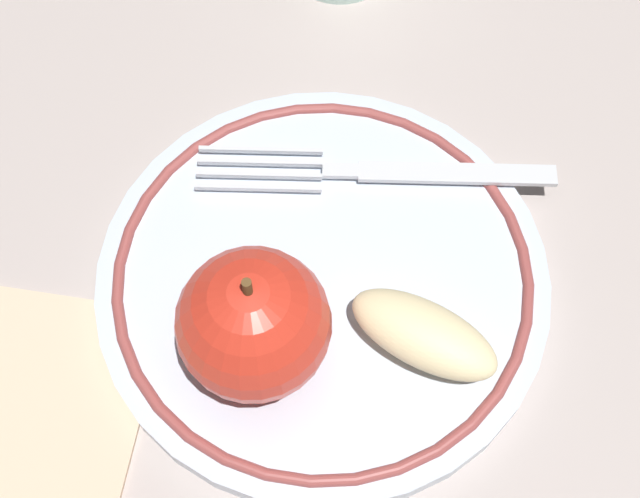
{
  "coord_description": "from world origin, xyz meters",
  "views": [
    {
      "loc": [
        -0.19,
        0.03,
        0.42
      ],
      "look_at": [
        0.0,
        0.0,
        0.04
      ],
      "focal_mm": 50.0,
      "sensor_mm": 36.0,
      "label": 1
    }
  ],
  "objects_px": {
    "plate": "(320,273)",
    "fork": "(387,172)",
    "apple_red_whole": "(254,324)",
    "apple_slice_front": "(424,334)"
  },
  "relations": [
    {
      "from": "plate",
      "to": "apple_red_whole",
      "type": "distance_m",
      "value": 0.07
    },
    {
      "from": "apple_slice_front",
      "to": "plate",
      "type": "bearing_deg",
      "value": 169.17
    },
    {
      "from": "apple_red_whole",
      "to": "fork",
      "type": "distance_m",
      "value": 0.13
    },
    {
      "from": "apple_red_whole",
      "to": "plate",
      "type": "bearing_deg",
      "value": -40.97
    },
    {
      "from": "fork",
      "to": "apple_red_whole",
      "type": "bearing_deg",
      "value": 58.91
    },
    {
      "from": "plate",
      "to": "fork",
      "type": "relative_size",
      "value": 1.2
    },
    {
      "from": "apple_red_whole",
      "to": "fork",
      "type": "bearing_deg",
      "value": -40.7
    },
    {
      "from": "plate",
      "to": "fork",
      "type": "bearing_deg",
      "value": -40.48
    },
    {
      "from": "plate",
      "to": "fork",
      "type": "xyz_separation_m",
      "value": [
        0.05,
        -0.04,
        0.01
      ]
    },
    {
      "from": "plate",
      "to": "apple_red_whole",
      "type": "bearing_deg",
      "value": 139.03
    }
  ]
}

